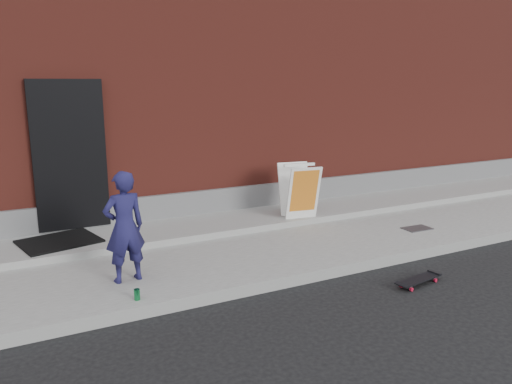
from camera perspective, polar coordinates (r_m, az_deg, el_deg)
ground at (r=6.53m, az=7.78°, el=-9.96°), size 80.00×80.00×0.00m
sidewalk at (r=7.70m, az=1.37°, el=-5.74°), size 20.00×3.00×0.15m
apron at (r=8.43m, az=-1.57°, el=-3.23°), size 20.00×1.20×0.10m
building at (r=12.42m, az=-11.11°, el=12.31°), size 20.00×8.10×5.00m
child at (r=6.05m, az=-14.82°, el=-3.88°), size 0.52×0.38×1.34m
skateboard at (r=6.64m, az=18.09°, el=-9.51°), size 0.72×0.28×0.08m
pizza_sign at (r=8.37m, az=4.98°, el=0.18°), size 0.64×0.72×0.91m
soda_can at (r=5.70m, az=-13.44°, el=-11.32°), size 0.07×0.07×0.12m
doormat at (r=7.65m, az=-21.57°, el=-5.25°), size 1.18×1.03×0.03m
utility_plate at (r=8.52m, az=17.93°, el=-3.98°), size 0.46×0.31×0.01m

